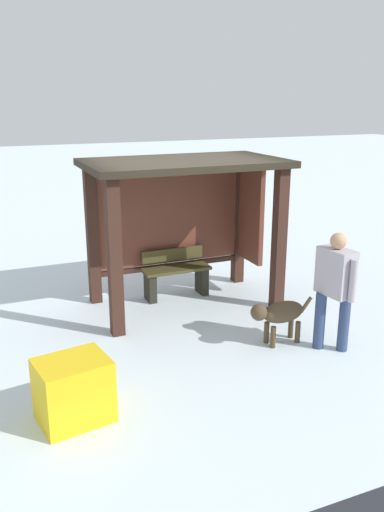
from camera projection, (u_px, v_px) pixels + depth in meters
ground_plane at (185, 304)px, 8.40m from camera, size 60.00×60.00×0.00m
bus_shelter at (186, 200)px, 8.14m from camera, size 2.92×1.69×2.27m
bench_left_inside at (176, 275)px, 8.63m from camera, size 1.10×0.37×0.78m
person_walking at (335, 282)px, 6.66m from camera, size 0.40×0.68×1.56m
dog at (279, 314)px, 6.96m from camera, size 0.94×0.27×0.61m
grit_bin at (74, 390)px, 5.32m from camera, size 0.78×0.67×0.66m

